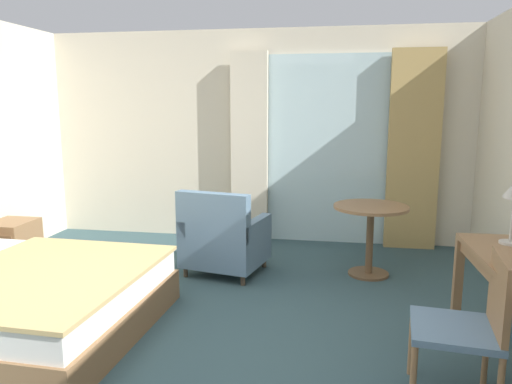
# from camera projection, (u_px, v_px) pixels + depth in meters

# --- Properties ---
(ground) EXTENTS (5.87, 6.73, 0.10)m
(ground) POSITION_uv_depth(u_px,v_px,m) (176.00, 362.00, 3.31)
(ground) COLOR #334C51
(wall_back) EXTENTS (5.47, 0.12, 2.58)m
(wall_back) POSITION_uv_depth(u_px,v_px,m) (255.00, 136.00, 6.09)
(wall_back) COLOR beige
(wall_back) RESTS_ON ground
(balcony_glass_door) EXTENTS (1.49, 0.02, 2.27)m
(balcony_glass_door) POSITION_uv_depth(u_px,v_px,m) (329.00, 150.00, 5.88)
(balcony_glass_door) COLOR silver
(balcony_glass_door) RESTS_ON ground
(curtain_panel_left) EXTENTS (0.45, 0.10, 2.31)m
(curtain_panel_left) POSITION_uv_depth(u_px,v_px,m) (249.00, 148.00, 5.94)
(curtain_panel_left) COLOR beige
(curtain_panel_left) RESTS_ON ground
(curtain_panel_right) EXTENTS (0.58, 0.10, 2.31)m
(curtain_panel_right) POSITION_uv_depth(u_px,v_px,m) (414.00, 151.00, 5.62)
(curtain_panel_right) COLOR tan
(curtain_panel_right) RESTS_ON ground
(nightstand) EXTENTS (0.41, 0.48, 0.48)m
(nightstand) POSITION_uv_depth(u_px,v_px,m) (13.00, 244.00, 5.10)
(nightstand) COLOR olive
(nightstand) RESTS_ON ground
(desk_chair) EXTENTS (0.52, 0.53, 0.87)m
(desk_chair) POSITION_uv_depth(u_px,v_px,m) (471.00, 321.00, 2.70)
(desk_chair) COLOR slate
(desk_chair) RESTS_ON ground
(desk_lamp) EXTENTS (0.16, 0.26, 0.41)m
(desk_lamp) POSITION_uv_depth(u_px,v_px,m) (512.00, 200.00, 3.25)
(desk_lamp) COLOR #B7B2A8
(desk_lamp) RESTS_ON writing_desk
(armchair_by_window) EXTENTS (0.86, 0.82, 0.87)m
(armchair_by_window) POSITION_uv_depth(u_px,v_px,m) (224.00, 240.00, 4.86)
(armchair_by_window) COLOR slate
(armchair_by_window) RESTS_ON ground
(round_cafe_table) EXTENTS (0.73, 0.73, 0.71)m
(round_cafe_table) POSITION_uv_depth(u_px,v_px,m) (370.00, 223.00, 4.79)
(round_cafe_table) COLOR olive
(round_cafe_table) RESTS_ON ground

